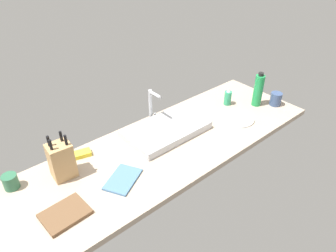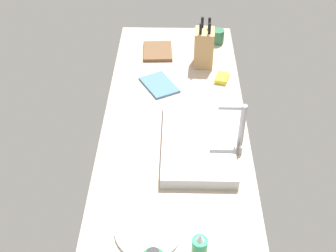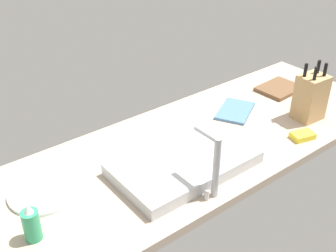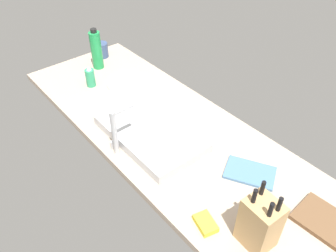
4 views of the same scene
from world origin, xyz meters
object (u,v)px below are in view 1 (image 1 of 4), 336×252
object	(u,v)px
dinner_plate	(236,118)
coffee_mug	(11,182)
sink_basin	(166,130)
faucet	(152,104)
knife_block	(62,160)
cutting_board	(65,214)
water_bottle	(258,90)
soap_bottle	(228,97)
dish_sponge	(83,153)
dish_towel	(123,179)
ceramic_cup	(276,99)

from	to	relation	value
dinner_plate	coffee_mug	xyz separation A→B (cm)	(-135.08, 32.00, 3.30)
sink_basin	faucet	world-z (taller)	faucet
knife_block	dinner_plate	size ratio (longest dim) A/B	1.09
faucet	cutting_board	world-z (taller)	faucet
knife_block	water_bottle	distance (cm)	138.42
sink_basin	dinner_plate	xyz separation A→B (cm)	(45.90, -18.30, -1.74)
faucet	soap_bottle	bearing A→B (deg)	-17.75
dish_sponge	cutting_board	bearing A→B (deg)	-128.38
dish_towel	ceramic_cup	size ratio (longest dim) A/B	2.17
soap_bottle	coffee_mug	world-z (taller)	soap_bottle
knife_block	dinner_plate	world-z (taller)	knife_block
faucet	water_bottle	distance (cm)	76.57
cutting_board	dish_sponge	size ratio (longest dim) A/B	2.23
cutting_board	water_bottle	bearing A→B (deg)	1.90
faucet	water_bottle	bearing A→B (deg)	-24.16
sink_basin	ceramic_cup	bearing A→B (deg)	-16.30
knife_block	dish_sponge	size ratio (longest dim) A/B	2.81
faucet	knife_block	bearing A→B (deg)	-170.29
soap_bottle	coffee_mug	distance (cm)	146.35
dish_towel	dish_sponge	distance (cm)	32.21
faucet	dinner_plate	bearing A→B (deg)	-38.11
soap_bottle	dish_towel	world-z (taller)	soap_bottle
soap_bottle	water_bottle	size ratio (longest dim) A/B	0.52
soap_bottle	ceramic_cup	xyz separation A→B (cm)	(25.43, -22.76, -0.85)
ceramic_cup	dish_sponge	bearing A→B (deg)	164.06
sink_basin	ceramic_cup	distance (cm)	85.29
cutting_board	water_bottle	size ratio (longest dim) A/B	0.81
knife_block	soap_bottle	size ratio (longest dim) A/B	1.98
dish_towel	dinner_plate	bearing A→B (deg)	-0.28
ceramic_cup	faucet	bearing A→B (deg)	153.31
ceramic_cup	knife_block	bearing A→B (deg)	168.95
sink_basin	water_bottle	world-z (taller)	water_bottle
soap_bottle	sink_basin	bearing A→B (deg)	178.82
dish_towel	dish_sponge	bearing A→B (deg)	100.46
soap_bottle	ceramic_cup	distance (cm)	34.14
knife_block	ceramic_cup	bearing A→B (deg)	-7.14
ceramic_cup	dinner_plate	bearing A→B (deg)	171.11
water_bottle	dish_sponge	bearing A→B (deg)	166.70
ceramic_cup	dish_towel	bearing A→B (deg)	177.25
dish_towel	coffee_mug	size ratio (longest dim) A/B	2.59
soap_bottle	coffee_mug	xyz separation A→B (cm)	(-145.58, 14.86, -1.61)
sink_basin	dish_sponge	world-z (taller)	sink_basin
soap_bottle	water_bottle	bearing A→B (deg)	-42.34
water_bottle	ceramic_cup	size ratio (longest dim) A/B	2.66
dinner_plate	sink_basin	bearing A→B (deg)	158.26
knife_block	coffee_mug	xyz separation A→B (cm)	(-23.80, 8.86, -6.21)
cutting_board	soap_bottle	distance (cm)	134.79
sink_basin	dinner_plate	distance (cm)	49.45
cutting_board	ceramic_cup	bearing A→B (deg)	-1.44
dish_sponge	coffee_mug	bearing A→B (deg)	-179.84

